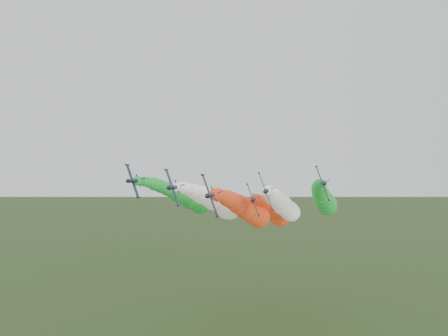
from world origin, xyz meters
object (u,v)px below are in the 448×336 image
Objects in this scene: jet_outer_right at (324,199)px; jet_trail at (272,211)px; jet_lead at (247,210)px; jet_outer_left at (184,197)px; jet_inner_left at (217,203)px; jet_inner_right at (282,204)px.

jet_outer_right reaches higher than jet_trail.
jet_trail is (-16.64, 5.78, -4.39)m from jet_outer_right.
jet_lead is 28.96m from jet_trail.
jet_outer_left reaches higher than jet_trail.
jet_outer_left is at bearing 144.43° from jet_inner_left.
jet_outer_right is at bearing 43.87° from jet_lead.
jet_lead is 0.99× the size of jet_trail.
jet_lead is at bearing -41.39° from jet_outer_left.
jet_inner_right is at bearing -78.96° from jet_trail.
jet_outer_left is at bearing -176.68° from jet_outer_right.
jet_trail is at bearing 76.83° from jet_lead.
jet_inner_left is 1.00× the size of jet_inner_right.
jet_outer_right reaches higher than jet_inner_left.
jet_inner_left is 0.99× the size of jet_trail.
jet_inner_left is 24.22m from jet_trail.
jet_outer_left is 45.63m from jet_outer_right.
jet_trail is (16.79, 17.10, -3.54)m from jet_inner_left.
jet_outer_left is at bearing -163.75° from jet_trail.
jet_trail is at bearing 160.84° from jet_outer_right.
jet_outer_left is at bearing 165.23° from jet_inner_right.
jet_inner_left reaches higher than jet_lead.
jet_outer_right is 0.99× the size of jet_trail.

